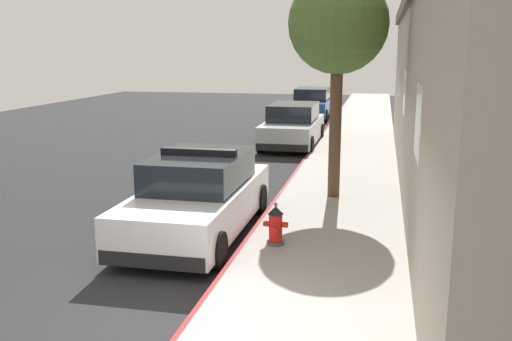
% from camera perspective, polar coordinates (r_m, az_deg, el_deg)
% --- Properties ---
extents(ground_plane, '(29.34, 60.00, 0.20)m').
position_cam_1_polar(ground_plane, '(18.08, -10.39, 0.01)').
color(ground_plane, '#232326').
extents(sidewalk_pavement, '(2.81, 60.00, 0.13)m').
position_cam_1_polar(sidewalk_pavement, '(16.71, 8.97, -0.33)').
color(sidewalk_pavement, '#9E9991').
rests_on(sidewalk_pavement, ground).
extents(curb_painted_edge, '(0.08, 60.00, 0.13)m').
position_cam_1_polar(curb_painted_edge, '(16.84, 4.05, -0.11)').
color(curb_painted_edge, maroon).
rests_on(curb_painted_edge, ground).
extents(police_cruiser, '(1.94, 4.84, 1.68)m').
position_cam_1_polar(police_cruiser, '(11.31, -5.66, -2.58)').
color(police_cruiser, white).
rests_on(police_cruiser, ground).
extents(parked_car_silver_ahead, '(1.94, 4.84, 1.56)m').
position_cam_1_polar(parked_car_silver_ahead, '(21.69, 3.65, 4.39)').
color(parked_car_silver_ahead, '#B2B5BA').
rests_on(parked_car_silver_ahead, ground).
extents(parked_car_dark_far, '(1.94, 4.84, 1.56)m').
position_cam_1_polar(parked_car_dark_far, '(30.61, 5.54, 6.54)').
color(parked_car_dark_far, navy).
rests_on(parked_car_dark_far, ground).
extents(fire_hydrant, '(0.44, 0.40, 0.76)m').
position_cam_1_polar(fire_hydrant, '(10.34, 1.93, -5.42)').
color(fire_hydrant, '#4C4C51').
rests_on(fire_hydrant, sidewalk_pavement).
extents(street_tree, '(2.26, 2.26, 5.11)m').
position_cam_1_polar(street_tree, '(13.48, 8.07, 13.91)').
color(street_tree, brown).
rests_on(street_tree, sidewalk_pavement).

